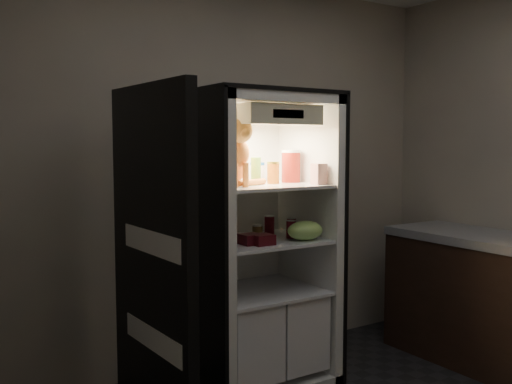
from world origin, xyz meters
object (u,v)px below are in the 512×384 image
at_px(pepper_jar, 291,166).
at_px(berry_box_left, 250,239).
at_px(tabby_cat, 231,159).
at_px(soda_can_c, 291,229).
at_px(refrigerator, 255,260).
at_px(soda_can_a, 269,225).
at_px(mayo_tub, 257,172).
at_px(berry_box_right, 262,240).
at_px(grape_bag, 305,230).
at_px(condiment_jar, 258,232).
at_px(parmesan_shaker, 256,171).
at_px(salsa_jar, 273,173).
at_px(cream_carton, 319,174).
at_px(soda_can_b, 291,227).

xyz_separation_m(pepper_jar, berry_box_left, (-0.43, -0.18, -0.43)).
height_order(tabby_cat, soda_can_c, tabby_cat).
bearing_deg(tabby_cat, pepper_jar, 11.08).
bearing_deg(refrigerator, soda_can_a, 23.06).
relative_size(mayo_tub, soda_can_c, 1.15).
distance_m(soda_can_a, berry_box_left, 0.40).
height_order(tabby_cat, berry_box_right, tabby_cat).
relative_size(tabby_cat, grape_bag, 1.82).
xyz_separation_m(condiment_jar, berry_box_left, (-0.14, -0.14, -0.02)).
relative_size(tabby_cat, soda_can_a, 3.56).
relative_size(soda_can_c, grape_bag, 0.47).
xyz_separation_m(berry_box_left, berry_box_right, (0.05, -0.05, 0.00)).
height_order(mayo_tub, grape_bag, mayo_tub).
distance_m(soda_can_a, soda_can_c, 0.21).
relative_size(parmesan_shaker, salsa_jar, 1.20).
distance_m(tabby_cat, salsa_jar, 0.34).
xyz_separation_m(pepper_jar, condiment_jar, (-0.29, -0.03, -0.41)).
height_order(refrigerator, salsa_jar, refrigerator).
bearing_deg(cream_carton, salsa_jar, 133.31).
height_order(refrigerator, mayo_tub, refrigerator).
xyz_separation_m(tabby_cat, pepper_jar, (0.50, 0.07, -0.06)).
bearing_deg(berry_box_right, berry_box_left, 134.46).
height_order(soda_can_b, soda_can_c, soda_can_c).
relative_size(grape_bag, berry_box_left, 1.96).
xyz_separation_m(refrigerator, cream_carton, (0.31, -0.27, 0.56)).
height_order(tabby_cat, berry_box_left, tabby_cat).
distance_m(salsa_jar, soda_can_a, 0.38).
xyz_separation_m(soda_can_b, condiment_jar, (-0.27, -0.00, -0.01)).
bearing_deg(grape_bag, berry_box_right, 178.17).
bearing_deg(parmesan_shaker, grape_bag, -43.82).
bearing_deg(soda_can_a, soda_can_b, -45.46).
bearing_deg(cream_carton, grape_bag, 167.28).
bearing_deg(parmesan_shaker, tabby_cat, -166.15).
relative_size(parmesan_shaker, berry_box_right, 1.36).
height_order(salsa_jar, condiment_jar, salsa_jar).
height_order(tabby_cat, soda_can_a, tabby_cat).
bearing_deg(refrigerator, soda_can_b, -8.28).
xyz_separation_m(cream_carton, berry_box_right, (-0.41, 0.03, -0.38)).
bearing_deg(mayo_tub, pepper_jar, -29.27).
bearing_deg(soda_can_c, salsa_jar, 132.26).
xyz_separation_m(grape_bag, berry_box_right, (-0.32, 0.01, -0.03)).
bearing_deg(berry_box_right, parmesan_shaker, 66.30).
height_order(soda_can_a, soda_can_b, soda_can_a).
bearing_deg(parmesan_shaker, soda_can_c, -29.99).
relative_size(pepper_jar, cream_carton, 1.62).
relative_size(refrigerator, soda_can_b, 16.52).
height_order(soda_can_a, grape_bag, soda_can_a).
bearing_deg(soda_can_b, cream_carton, -79.13).
bearing_deg(salsa_jar, condiment_jar, 174.63).
bearing_deg(tabby_cat, berry_box_right, -49.27).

